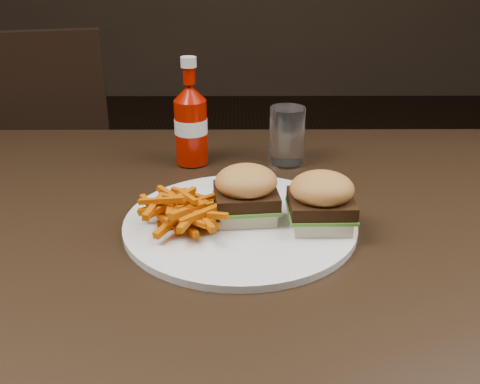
{
  "coord_description": "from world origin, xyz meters",
  "views": [
    {
      "loc": [
        0.05,
        -0.75,
        1.13
      ],
      "look_at": [
        0.05,
        -0.03,
        0.8
      ],
      "focal_mm": 42.0,
      "sensor_mm": 36.0,
      "label": 1
    }
  ],
  "objects_px": {
    "dining_table": "(206,226)",
    "chair_far": "(40,195)",
    "ketchup_bottle": "(191,132)",
    "plate": "(240,224)",
    "tumbler": "(287,135)"
  },
  "relations": [
    {
      "from": "ketchup_bottle",
      "to": "plate",
      "type": "bearing_deg",
      "value": -70.73
    },
    {
      "from": "chair_far",
      "to": "ketchup_bottle",
      "type": "height_order",
      "value": "ketchup_bottle"
    },
    {
      "from": "ketchup_bottle",
      "to": "tumbler",
      "type": "relative_size",
      "value": 1.16
    },
    {
      "from": "chair_far",
      "to": "ketchup_bottle",
      "type": "distance_m",
      "value": 0.84
    },
    {
      "from": "chair_far",
      "to": "dining_table",
      "type": "bearing_deg",
      "value": 113.22
    },
    {
      "from": "plate",
      "to": "ketchup_bottle",
      "type": "xyz_separation_m",
      "value": [
        -0.09,
        0.25,
        0.06
      ]
    },
    {
      "from": "ketchup_bottle",
      "to": "chair_far",
      "type": "bearing_deg",
      "value": 132.15
    },
    {
      "from": "plate",
      "to": "tumbler",
      "type": "distance_m",
      "value": 0.26
    },
    {
      "from": "plate",
      "to": "tumbler",
      "type": "xyz_separation_m",
      "value": [
        0.09,
        0.24,
        0.05
      ]
    },
    {
      "from": "dining_table",
      "to": "chair_far",
      "type": "xyz_separation_m",
      "value": [
        -0.54,
        0.76,
        -0.3
      ]
    },
    {
      "from": "chair_far",
      "to": "ketchup_bottle",
      "type": "relative_size",
      "value": 4.06
    },
    {
      "from": "dining_table",
      "to": "plate",
      "type": "height_order",
      "value": "plate"
    },
    {
      "from": "chair_far",
      "to": "plate",
      "type": "relative_size",
      "value": 1.42
    },
    {
      "from": "dining_table",
      "to": "tumbler",
      "type": "bearing_deg",
      "value": 56.41
    },
    {
      "from": "dining_table",
      "to": "ketchup_bottle",
      "type": "bearing_deg",
      "value": 99.74
    }
  ]
}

